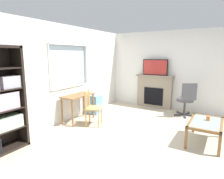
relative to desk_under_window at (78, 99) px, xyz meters
name	(u,v)px	position (x,y,z in m)	size (l,w,h in m)	color
ground	(146,137)	(-0.03, -1.96, -0.61)	(6.09, 5.62, 0.02)	beige
wall_back_with_window	(67,75)	(-0.03, 0.35, 0.64)	(5.09, 0.15, 2.54)	white
wall_right	(177,71)	(2.58, -1.96, 0.67)	(0.12, 4.82, 2.54)	white
desk_under_window	(78,99)	(0.00, 0.00, 0.00)	(0.95, 0.46, 0.72)	brown
wooden_chair	(92,107)	(-0.06, -0.52, -0.14)	(0.54, 0.53, 0.90)	tan
plastic_drawer_unit	(94,104)	(0.79, 0.05, -0.32)	(0.35, 0.40, 0.57)	#72ADDB
fireplace	(154,91)	(2.42, -1.29, -0.05)	(0.26, 1.27, 1.10)	gray
tv	(155,67)	(2.40, -1.29, 0.76)	(0.06, 0.84, 0.53)	black
office_chair	(187,98)	(1.90, -2.42, -0.05)	(0.62, 0.57, 1.00)	#4C4C51
coffee_table	(206,125)	(0.31, -3.08, -0.22)	(0.99, 0.61, 0.45)	#8C9E99
sippy_cup	(208,118)	(0.43, -3.11, -0.11)	(0.07, 0.07, 0.09)	orange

